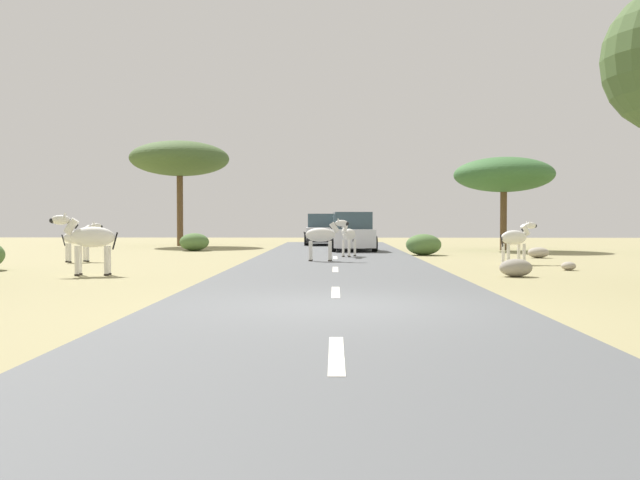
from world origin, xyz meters
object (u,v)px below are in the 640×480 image
zebra_4 (323,235)px  tree_1 (504,175)px  car_1 (322,230)px  zebra_2 (79,238)px  bush_1 (424,245)px  car_0 (352,233)px  zebra_0 (348,235)px  rock_3 (516,268)px  zebra_1 (89,238)px  rock_0 (538,253)px  rock_1 (569,266)px  tree_4 (180,159)px  bush_2 (194,242)px  zebra_3 (516,238)px

zebra_4 → tree_1: (8.41, 9.58, 2.65)m
tree_1 → car_1: bearing=145.4°
zebra_2 → bush_1: zebra_2 is taller
zebra_2 → zebra_4: 8.30m
car_0 → car_1: 7.63m
zebra_0 → tree_1: tree_1 is taller
bush_1 → rock_3: (0.93, -10.61, -0.21)m
zebra_0 → zebra_4: bearing=93.8°
bush_1 → car_0: bearing=132.3°
car_1 → zebra_1: bearing=73.1°
bush_1 → tree_1: bearing=46.6°
rock_0 → rock_1: (-1.05, -6.37, -0.08)m
tree_4 → bush_1: tree_4 is taller
bush_2 → tree_1: bearing=3.5°
zebra_2 → zebra_1: bearing=-22.1°
zebra_2 → tree_1: size_ratio=0.29×
zebra_4 → tree_1: 13.02m
zebra_0 → bush_1: size_ratio=0.96×
zebra_4 → bush_1: (4.03, 4.96, -0.48)m
zebra_0 → tree_1: 10.45m
car_0 → zebra_2: bearing=-142.7°
rock_0 → zebra_1: bearing=-149.0°
zebra_3 → bush_2: size_ratio=1.04×
zebra_0 → rock_0: 7.21m
zebra_2 → rock_1: size_ratio=3.39×
zebra_0 → tree_4: size_ratio=0.24×
zebra_0 → rock_3: size_ratio=1.68×
zebra_4 → rock_1: 7.86m
car_1 → bush_1: (4.32, -10.62, -0.42)m
rock_1 → rock_3: (-2.09, -2.25, 0.10)m
zebra_1 → bush_2: 14.18m
zebra_1 → zebra_4: 8.07m
car_0 → rock_1: car_0 is taller
zebra_1 → bush_1: zebra_1 is taller
zebra_0 → zebra_3: bearing=167.0°
car_0 → zebra_0: bearing=-95.6°
bush_2 → zebra_0: bearing=-39.7°
car_0 → rock_3: size_ratio=5.40×
zebra_2 → tree_4: tree_4 is taller
zebra_2 → rock_3: size_ratio=1.69×
car_1 → rock_1: car_1 is taller
zebra_1 → car_0: size_ratio=0.39×
bush_1 → bush_2: bearing=159.9°
car_1 → bush_2: size_ratio=3.21×
zebra_3 → rock_0: (1.87, 3.83, -0.65)m
tree_1 → rock_1: bearing=-96.0°
rock_3 → tree_4: bearing=122.9°
tree_1 → bush_2: (-14.56, -0.89, -3.16)m
zebra_3 → tree_1: bearing=141.7°
rock_1 → rock_0: bearing=80.7°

